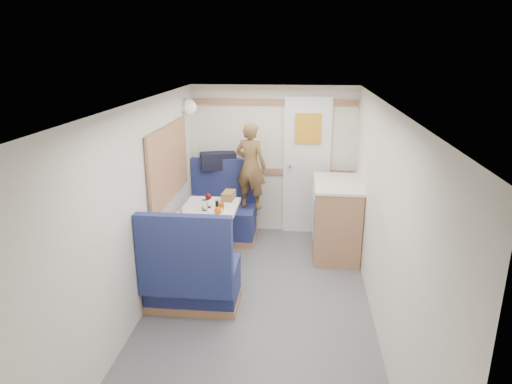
# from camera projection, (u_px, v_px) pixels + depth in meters

# --- Properties ---
(floor) EXTENTS (4.50, 4.50, 0.00)m
(floor) POSITION_uv_depth(u_px,v_px,m) (257.00, 318.00, 4.33)
(floor) COLOR #515156
(floor) RESTS_ON ground
(ceiling) EXTENTS (4.50, 4.50, 0.00)m
(ceiling) POSITION_uv_depth(u_px,v_px,m) (257.00, 106.00, 3.73)
(ceiling) COLOR silver
(ceiling) RESTS_ON wall_back
(wall_back) EXTENTS (2.20, 0.02, 2.00)m
(wall_back) POSITION_uv_depth(u_px,v_px,m) (273.00, 160.00, 6.17)
(wall_back) COLOR silver
(wall_back) RESTS_ON floor
(wall_left) EXTENTS (0.02, 4.50, 2.00)m
(wall_left) POSITION_uv_depth(u_px,v_px,m) (136.00, 215.00, 4.14)
(wall_left) COLOR silver
(wall_left) RESTS_ON floor
(wall_right) EXTENTS (0.02, 4.50, 2.00)m
(wall_right) POSITION_uv_depth(u_px,v_px,m) (384.00, 225.00, 3.93)
(wall_right) COLOR silver
(wall_right) RESTS_ON floor
(oak_trim_low) EXTENTS (2.15, 0.02, 0.08)m
(oak_trim_low) POSITION_uv_depth(u_px,v_px,m) (273.00, 172.00, 6.19)
(oak_trim_low) COLOR #8E5D40
(oak_trim_low) RESTS_ON wall_back
(oak_trim_high) EXTENTS (2.15, 0.02, 0.08)m
(oak_trim_high) POSITION_uv_depth(u_px,v_px,m) (274.00, 102.00, 5.91)
(oak_trim_high) COLOR #8E5D40
(oak_trim_high) RESTS_ON wall_back
(side_window) EXTENTS (0.04, 1.30, 0.72)m
(side_window) POSITION_uv_depth(u_px,v_px,m) (168.00, 163.00, 5.01)
(side_window) COLOR gray
(side_window) RESTS_ON wall_left
(rear_door) EXTENTS (0.62, 0.12, 1.86)m
(rear_door) POSITION_uv_depth(u_px,v_px,m) (307.00, 164.00, 6.10)
(rear_door) COLOR white
(rear_door) RESTS_ON wall_back
(dinette_table) EXTENTS (0.62, 0.92, 0.72)m
(dinette_table) POSITION_uv_depth(u_px,v_px,m) (209.00, 222.00, 5.17)
(dinette_table) COLOR white
(dinette_table) RESTS_ON floor
(bench_far) EXTENTS (0.90, 0.59, 1.05)m
(bench_far) POSITION_uv_depth(u_px,v_px,m) (222.00, 217.00, 6.07)
(bench_far) COLOR navy
(bench_far) RESTS_ON floor
(bench_near) EXTENTS (0.90, 0.59, 1.05)m
(bench_near) POSITION_uv_depth(u_px,v_px,m) (192.00, 280.00, 4.43)
(bench_near) COLOR navy
(bench_near) RESTS_ON floor
(ledge) EXTENTS (0.90, 0.14, 0.04)m
(ledge) POSITION_uv_depth(u_px,v_px,m) (225.00, 170.00, 6.14)
(ledge) COLOR #8E5D40
(ledge) RESTS_ON bench_far
(dome_light) EXTENTS (0.20, 0.20, 0.20)m
(dome_light) POSITION_uv_depth(u_px,v_px,m) (188.00, 107.00, 5.66)
(dome_light) COLOR white
(dome_light) RESTS_ON wall_left
(galley_counter) EXTENTS (0.57, 0.92, 0.92)m
(galley_counter) POSITION_uv_depth(u_px,v_px,m) (336.00, 218.00, 5.58)
(galley_counter) COLOR #8E5D40
(galley_counter) RESTS_ON floor
(person) EXTENTS (0.47, 0.38, 1.13)m
(person) POSITION_uv_depth(u_px,v_px,m) (251.00, 166.00, 5.81)
(person) COLOR brown
(person) RESTS_ON bench_far
(duffel_bag) EXTENTS (0.51, 0.36, 0.22)m
(duffel_bag) POSITION_uv_depth(u_px,v_px,m) (218.00, 161.00, 6.11)
(duffel_bag) COLOR black
(duffel_bag) RESTS_ON ledge
(tray) EXTENTS (0.34, 0.38, 0.02)m
(tray) POSITION_uv_depth(u_px,v_px,m) (220.00, 213.00, 4.97)
(tray) COLOR white
(tray) RESTS_ON dinette_table
(orange_fruit) EXTENTS (0.08, 0.08, 0.08)m
(orange_fruit) POSITION_uv_depth(u_px,v_px,m) (218.00, 210.00, 4.94)
(orange_fruit) COLOR orange
(orange_fruit) RESTS_ON tray
(cheese_block) EXTENTS (0.11, 0.09, 0.03)m
(cheese_block) POSITION_uv_depth(u_px,v_px,m) (219.00, 211.00, 4.99)
(cheese_block) COLOR #E5CB84
(cheese_block) RESTS_ON tray
(wine_glass) EXTENTS (0.08, 0.08, 0.17)m
(wine_glass) POSITION_uv_depth(u_px,v_px,m) (208.00, 197.00, 5.15)
(wine_glass) COLOR white
(wine_glass) RESTS_ON dinette_table
(tumbler_left) EXTENTS (0.07, 0.07, 0.12)m
(tumbler_left) POSITION_uv_depth(u_px,v_px,m) (180.00, 215.00, 4.78)
(tumbler_left) COLOR white
(tumbler_left) RESTS_ON dinette_table
(tumbler_right) EXTENTS (0.07, 0.07, 0.12)m
(tumbler_right) POSITION_uv_depth(u_px,v_px,m) (205.00, 205.00, 5.09)
(tumbler_right) COLOR silver
(tumbler_right) RESTS_ON dinette_table
(beer_glass) EXTENTS (0.06, 0.06, 0.10)m
(beer_glass) POSITION_uv_depth(u_px,v_px,m) (221.00, 207.00, 5.05)
(beer_glass) COLOR brown
(beer_glass) RESTS_ON dinette_table
(pepper_grinder) EXTENTS (0.04, 0.04, 0.10)m
(pepper_grinder) POSITION_uv_depth(u_px,v_px,m) (217.00, 205.00, 5.11)
(pepper_grinder) COLOR black
(pepper_grinder) RESTS_ON dinette_table
(bread_loaf) EXTENTS (0.15, 0.24, 0.10)m
(bread_loaf) POSITION_uv_depth(u_px,v_px,m) (229.00, 195.00, 5.45)
(bread_loaf) COLOR brown
(bread_loaf) RESTS_ON dinette_table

